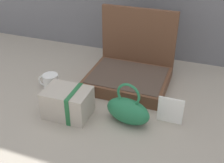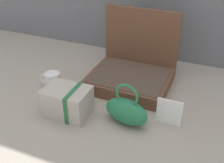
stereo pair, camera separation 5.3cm
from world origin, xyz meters
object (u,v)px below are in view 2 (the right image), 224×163
object	(u,v)px
open_suitcase	(133,69)
teal_pouch_handbag	(126,111)
coffee_mug	(52,81)
info_card_left	(169,112)
cream_toiletry_bag	(68,101)

from	to	relation	value
open_suitcase	teal_pouch_handbag	bearing A→B (deg)	-75.10
coffee_mug	info_card_left	distance (m)	0.62
coffee_mug	info_card_left	xyz separation A→B (m)	(0.62, -0.05, 0.02)
info_card_left	open_suitcase	bearing A→B (deg)	133.59
cream_toiletry_bag	teal_pouch_handbag	bearing A→B (deg)	8.55
teal_pouch_handbag	coffee_mug	bearing A→B (deg)	165.51
teal_pouch_handbag	info_card_left	xyz separation A→B (m)	(0.17, 0.06, -0.00)
teal_pouch_handbag	coffee_mug	world-z (taller)	teal_pouch_handbag
cream_toiletry_bag	coffee_mug	size ratio (longest dim) A/B	1.78
cream_toiletry_bag	info_card_left	distance (m)	0.45
teal_pouch_handbag	info_card_left	world-z (taller)	teal_pouch_handbag
coffee_mug	info_card_left	world-z (taller)	info_card_left
open_suitcase	teal_pouch_handbag	world-z (taller)	open_suitcase
cream_toiletry_bag	info_card_left	xyz separation A→B (m)	(0.43, 0.10, -0.00)
teal_pouch_handbag	info_card_left	distance (m)	0.18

